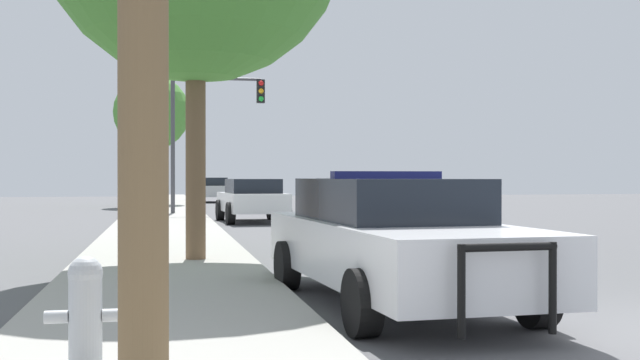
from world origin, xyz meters
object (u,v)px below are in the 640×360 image
car_background_distant (215,189)px  police_car (392,239)px  fire_hydrant (85,311)px  car_background_midblock (252,199)px  car_background_oncoming (340,195)px  traffic_light (210,116)px  tree_sidewalk_far (152,113)px

car_background_distant → police_car: bearing=-87.7°
police_car → fire_hydrant: 4.56m
car_background_midblock → car_background_oncoming: bearing=47.7°
car_background_oncoming → traffic_light: bearing=12.4°
car_background_midblock → tree_sidewalk_far: (-3.48, 14.79, 3.97)m
car_background_distant → car_background_midblock: 20.84m
police_car → car_background_midblock: 17.40m
police_car → car_background_distant: (0.29, 38.24, -0.03)m
car_background_distant → tree_sidewalk_far: bearing=-117.6°
fire_hydrant → car_background_midblock: size_ratio=0.20×
car_background_midblock → car_background_oncoming: 6.57m
car_background_distant → car_background_midblock: bearing=-87.4°
car_background_midblock → car_background_distant: bearing=86.4°
fire_hydrant → car_background_distant: size_ratio=0.21×
traffic_light → car_background_midblock: (1.16, -4.27, -3.07)m
car_background_oncoming → car_background_distant: bearing=-72.3°
traffic_light → car_background_distant: 16.90m
fire_hydrant → tree_sidewalk_far: 35.67m
traffic_light → car_background_midblock: size_ratio=1.27×
car_background_midblock → traffic_light: bearing=101.8°
police_car → car_background_distant: size_ratio=1.37×
car_background_oncoming → car_background_midblock: bearing=54.4°
fire_hydrant → car_background_distant: 41.63m
fire_hydrant → tree_sidewalk_far: (-0.05, 35.43, 4.16)m
car_background_oncoming → police_car: bearing=82.3°
police_car → traffic_light: 21.90m
fire_hydrant → traffic_light: size_ratio=0.16×
car_background_distant → car_background_oncoming: (4.07, -15.72, 0.00)m
car_background_midblock → tree_sidewalk_far: size_ratio=0.64×
car_background_distant → tree_sidewalk_far: 8.05m
car_background_distant → car_background_midblock: (-0.05, -20.84, 0.00)m
police_car → car_background_oncoming: bearing=-104.7°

